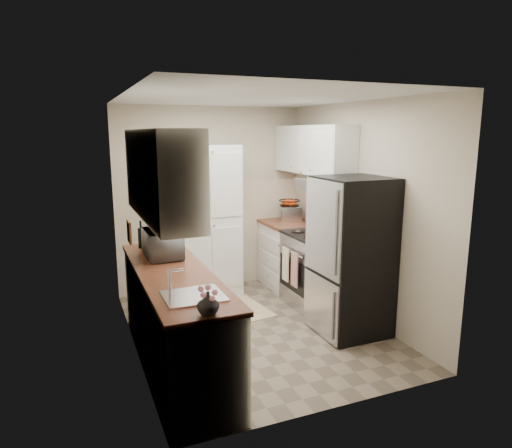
# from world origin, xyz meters

# --- Properties ---
(ground) EXTENTS (3.20, 3.20, 0.00)m
(ground) POSITION_xyz_m (0.00, 0.00, 0.00)
(ground) COLOR #7A6B56
(ground) RESTS_ON ground
(room_shell) EXTENTS (2.64, 3.24, 2.52)m
(room_shell) POSITION_xyz_m (-0.02, -0.01, 1.63)
(room_shell) COLOR beige
(room_shell) RESTS_ON ground
(pantry_cabinet) EXTENTS (0.90, 0.55, 2.00)m
(pantry_cabinet) POSITION_xyz_m (-0.20, 1.32, 1.00)
(pantry_cabinet) COLOR white
(pantry_cabinet) RESTS_ON ground
(base_cabinet_left) EXTENTS (0.60, 2.30, 0.88)m
(base_cabinet_left) POSITION_xyz_m (-0.99, -0.43, 0.44)
(base_cabinet_left) COLOR white
(base_cabinet_left) RESTS_ON ground
(countertop_left) EXTENTS (0.63, 2.33, 0.04)m
(countertop_left) POSITION_xyz_m (-0.99, -0.43, 0.90)
(countertop_left) COLOR brown
(countertop_left) RESTS_ON base_cabinet_left
(base_cabinet_right) EXTENTS (0.60, 0.80, 0.88)m
(base_cabinet_right) POSITION_xyz_m (0.99, 1.19, 0.44)
(base_cabinet_right) COLOR white
(base_cabinet_right) RESTS_ON ground
(countertop_right) EXTENTS (0.63, 0.83, 0.04)m
(countertop_right) POSITION_xyz_m (0.99, 1.19, 0.90)
(countertop_right) COLOR brown
(countertop_right) RESTS_ON base_cabinet_right
(electric_range) EXTENTS (0.71, 0.78, 1.13)m
(electric_range) POSITION_xyz_m (0.97, 0.39, 0.48)
(electric_range) COLOR #B7B7BC
(electric_range) RESTS_ON ground
(refrigerator) EXTENTS (0.70, 0.72, 1.70)m
(refrigerator) POSITION_xyz_m (0.94, -0.41, 0.85)
(refrigerator) COLOR #B7B7BC
(refrigerator) RESTS_ON ground
(microwave) EXTENTS (0.35, 0.51, 0.28)m
(microwave) POSITION_xyz_m (-0.98, 0.08, 1.06)
(microwave) COLOR #BBBBBF
(microwave) RESTS_ON countertop_left
(wine_bottle) EXTENTS (0.07, 0.07, 0.27)m
(wine_bottle) POSITION_xyz_m (-1.12, 0.54, 1.06)
(wine_bottle) COLOR black
(wine_bottle) RESTS_ON countertop_left
(flower_vase) EXTENTS (0.21, 0.21, 0.16)m
(flower_vase) POSITION_xyz_m (-0.98, -1.52, 1.00)
(flower_vase) COLOR white
(flower_vase) RESTS_ON countertop_left
(cutting_board) EXTENTS (0.05, 0.27, 0.33)m
(cutting_board) POSITION_xyz_m (-0.97, 0.48, 1.09)
(cutting_board) COLOR #46812D
(cutting_board) RESTS_ON countertop_left
(toaster_oven) EXTENTS (0.41, 0.45, 0.21)m
(toaster_oven) POSITION_xyz_m (1.09, 1.34, 1.03)
(toaster_oven) COLOR silver
(toaster_oven) RESTS_ON countertop_right
(fruit_basket) EXTENTS (0.31, 0.31, 0.12)m
(fruit_basket) POSITION_xyz_m (1.07, 1.34, 1.19)
(fruit_basket) COLOR #DE4311
(fruit_basket) RESTS_ON toaster_oven
(kitchen_mat) EXTENTS (0.63, 0.91, 0.01)m
(kitchen_mat) POSITION_xyz_m (0.07, 0.62, 0.01)
(kitchen_mat) COLOR #D9BB8A
(kitchen_mat) RESTS_ON ground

